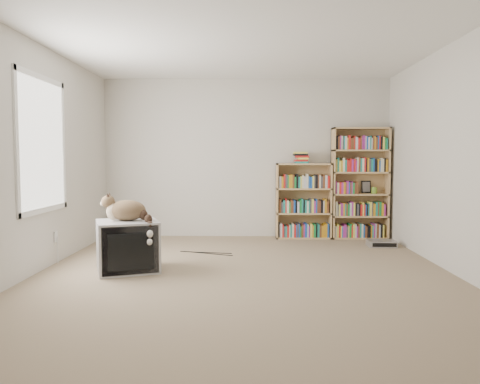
{
  "coord_description": "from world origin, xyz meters",
  "views": [
    {
      "loc": [
        0.05,
        -4.95,
        1.23
      ],
      "look_at": [
        -0.07,
        1.0,
        0.82
      ],
      "focal_mm": 35.0,
      "sensor_mm": 36.0,
      "label": 1
    }
  ],
  "objects_px": {
    "bookcase_tall": "(359,186)",
    "crt_tv": "(128,246)",
    "dvd_player": "(381,243)",
    "cat": "(130,213)",
    "bookcase_short": "(303,204)"
  },
  "relations": [
    {
      "from": "bookcase_tall",
      "to": "dvd_player",
      "type": "xyz_separation_m",
      "value": [
        0.16,
        -0.71,
        -0.78
      ]
    },
    {
      "from": "bookcase_tall",
      "to": "dvd_player",
      "type": "relative_size",
      "value": 4.46
    },
    {
      "from": "bookcase_tall",
      "to": "crt_tv",
      "type": "bearing_deg",
      "value": -144.07
    },
    {
      "from": "cat",
      "to": "bookcase_tall",
      "type": "distance_m",
      "value": 3.77
    },
    {
      "from": "crt_tv",
      "to": "dvd_player",
      "type": "distance_m",
      "value": 3.57
    },
    {
      "from": "bookcase_tall",
      "to": "bookcase_short",
      "type": "relative_size",
      "value": 1.47
    },
    {
      "from": "cat",
      "to": "bookcase_tall",
      "type": "height_order",
      "value": "bookcase_tall"
    },
    {
      "from": "crt_tv",
      "to": "bookcase_short",
      "type": "xyz_separation_m",
      "value": [
        2.19,
        2.22,
        0.26
      ]
    },
    {
      "from": "cat",
      "to": "bookcase_short",
      "type": "relative_size",
      "value": 0.54
    },
    {
      "from": "bookcase_short",
      "to": "dvd_player",
      "type": "distance_m",
      "value": 1.34
    },
    {
      "from": "bookcase_tall",
      "to": "dvd_player",
      "type": "distance_m",
      "value": 1.06
    },
    {
      "from": "cat",
      "to": "dvd_player",
      "type": "bearing_deg",
      "value": 21.93
    },
    {
      "from": "crt_tv",
      "to": "bookcase_tall",
      "type": "distance_m",
      "value": 3.82
    },
    {
      "from": "crt_tv",
      "to": "bookcase_short",
      "type": "height_order",
      "value": "bookcase_short"
    },
    {
      "from": "crt_tv",
      "to": "bookcase_tall",
      "type": "relative_size",
      "value": 0.47
    }
  ]
}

